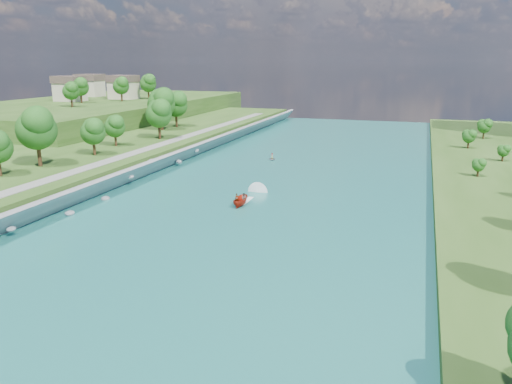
% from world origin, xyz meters
% --- Properties ---
extents(ground, '(260.00, 260.00, 0.00)m').
position_xyz_m(ground, '(0.00, 0.00, 0.00)').
color(ground, '#2D5119').
rests_on(ground, ground).
extents(river_water, '(55.00, 240.00, 0.10)m').
position_xyz_m(river_water, '(0.00, 20.00, 0.05)').
color(river_water, '#1B6766').
rests_on(river_water, ground).
extents(berm_west, '(45.00, 240.00, 3.50)m').
position_xyz_m(berm_west, '(-50.00, 20.00, 1.75)').
color(berm_west, '#2D5119').
rests_on(berm_west, ground).
extents(ridge_west, '(60.00, 120.00, 9.00)m').
position_xyz_m(ridge_west, '(-82.50, 95.00, 4.50)').
color(ridge_west, '#2D5119').
rests_on(ridge_west, ground).
extents(riprap_bank, '(4.33, 236.00, 4.32)m').
position_xyz_m(riprap_bank, '(-25.85, 19.49, 1.80)').
color(riprap_bank, slate).
rests_on(riprap_bank, ground).
extents(riverside_path, '(3.00, 200.00, 0.10)m').
position_xyz_m(riverside_path, '(-32.50, 20.00, 3.55)').
color(riverside_path, gray).
rests_on(riverside_path, berm_west).
extents(ridge_houses, '(29.50, 29.50, 8.40)m').
position_xyz_m(ridge_houses, '(-88.67, 100.00, 13.31)').
color(ridge_houses, beige).
rests_on(ridge_houses, ridge_west).
extents(trees_west, '(15.93, 146.04, 13.93)m').
position_xyz_m(trees_west, '(-42.06, 12.39, 9.37)').
color(trees_west, '#155117').
rests_on(trees_west, berm_west).
extents(trees_ridge, '(18.00, 40.85, 10.39)m').
position_xyz_m(trees_ridge, '(-74.14, 89.33, 13.85)').
color(trees_ridge, '#155117').
rests_on(trees_ridge, ridge_west).
extents(motorboat, '(3.60, 18.99, 2.08)m').
position_xyz_m(motorboat, '(-1.58, 16.57, 0.84)').
color(motorboat, '#AC200D').
rests_on(motorboat, river_water).
extents(raft, '(2.57, 3.13, 1.64)m').
position_xyz_m(raft, '(-7.62, 53.08, 0.46)').
color(raft, gray).
rests_on(raft, river_water).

